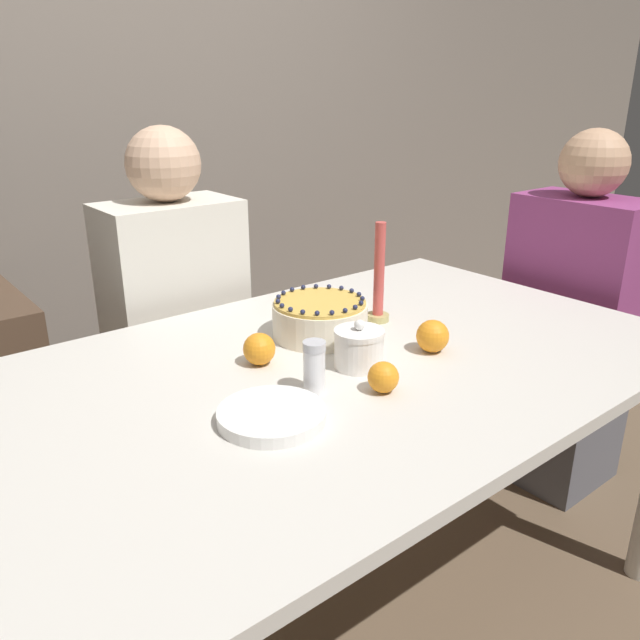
{
  "coord_description": "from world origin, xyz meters",
  "views": [
    {
      "loc": [
        -0.85,
        -0.98,
        1.31
      ],
      "look_at": [
        0.06,
        0.14,
        0.77
      ],
      "focal_mm": 35.0,
      "sensor_mm": 36.0,
      "label": 1
    }
  ],
  "objects_px": {
    "cake": "(320,318)",
    "candle": "(379,282)",
    "sugar_shaker": "(314,367)",
    "person_man_blue_shirt": "(179,352)",
    "person_woman_floral": "(568,338)",
    "sugar_bowl": "(359,348)"
  },
  "relations": [
    {
      "from": "person_man_blue_shirt",
      "to": "person_woman_floral",
      "type": "distance_m",
      "value": 1.28
    },
    {
      "from": "person_man_blue_shirt",
      "to": "person_woman_floral",
      "type": "bearing_deg",
      "value": 147.11
    },
    {
      "from": "person_woman_floral",
      "to": "cake",
      "type": "bearing_deg",
      "value": 81.78
    },
    {
      "from": "sugar_shaker",
      "to": "candle",
      "type": "distance_m",
      "value": 0.45
    },
    {
      "from": "cake",
      "to": "sugar_bowl",
      "type": "bearing_deg",
      "value": -104.16
    },
    {
      "from": "cake",
      "to": "sugar_bowl",
      "type": "distance_m",
      "value": 0.2
    },
    {
      "from": "sugar_bowl",
      "to": "person_man_blue_shirt",
      "type": "height_order",
      "value": "person_man_blue_shirt"
    },
    {
      "from": "sugar_bowl",
      "to": "person_man_blue_shirt",
      "type": "bearing_deg",
      "value": 95.22
    },
    {
      "from": "cake",
      "to": "candle",
      "type": "height_order",
      "value": "candle"
    },
    {
      "from": "sugar_shaker",
      "to": "person_man_blue_shirt",
      "type": "distance_m",
      "value": 0.83
    },
    {
      "from": "person_man_blue_shirt",
      "to": "sugar_shaker",
      "type": "bearing_deg",
      "value": 84.05
    },
    {
      "from": "sugar_bowl",
      "to": "person_woman_floral",
      "type": "bearing_deg",
      "value": 3.35
    },
    {
      "from": "sugar_bowl",
      "to": "person_woman_floral",
      "type": "height_order",
      "value": "person_woman_floral"
    },
    {
      "from": "sugar_shaker",
      "to": "person_woman_floral",
      "type": "relative_size",
      "value": 0.09
    },
    {
      "from": "sugar_bowl",
      "to": "sugar_shaker",
      "type": "xyz_separation_m",
      "value": [
        -0.15,
        -0.03,
        0.01
      ]
    },
    {
      "from": "cake",
      "to": "sugar_shaker",
      "type": "bearing_deg",
      "value": -131.1
    },
    {
      "from": "person_woman_floral",
      "to": "person_man_blue_shirt",
      "type": "bearing_deg",
      "value": 57.11
    },
    {
      "from": "cake",
      "to": "sugar_bowl",
      "type": "height_order",
      "value": "sugar_bowl"
    },
    {
      "from": "cake",
      "to": "person_woman_floral",
      "type": "relative_size",
      "value": 0.2
    },
    {
      "from": "candle",
      "to": "cake",
      "type": "bearing_deg",
      "value": 176.14
    },
    {
      "from": "cake",
      "to": "candle",
      "type": "distance_m",
      "value": 0.2
    },
    {
      "from": "cake",
      "to": "sugar_shaker",
      "type": "distance_m",
      "value": 0.31
    }
  ]
}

